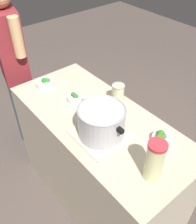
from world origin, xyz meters
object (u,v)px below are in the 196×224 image
(broccoli_bowl_back, at_px, (161,138))
(person_cook, at_px, (15,71))
(lemonade_pitcher, at_px, (154,161))
(broccoli_bowl_front, at_px, (75,98))
(cooking_pot, at_px, (102,122))
(broccoli_bowl_center, at_px, (45,83))
(mason_jar, at_px, (118,94))

(broccoli_bowl_back, relative_size, person_cook, 0.07)
(lemonade_pitcher, xyz_separation_m, broccoli_bowl_front, (0.77, -0.07, -0.10))
(cooking_pot, height_order, lemonade_pitcher, lemonade_pitcher)
(broccoli_bowl_center, bearing_deg, mason_jar, -149.17)
(cooking_pot, distance_m, person_cook, 1.10)
(mason_jar, distance_m, broccoli_bowl_back, 0.45)
(cooking_pot, relative_size, lemonade_pitcher, 1.46)
(broccoli_bowl_center, relative_size, person_cook, 0.08)
(mason_jar, relative_size, broccoli_bowl_front, 1.31)
(broccoli_bowl_center, relative_size, broccoli_bowl_back, 1.18)
(broccoli_bowl_front, bearing_deg, broccoli_bowl_back, -166.20)
(lemonade_pitcher, relative_size, mason_jar, 1.70)
(cooking_pot, relative_size, broccoli_bowl_back, 3.10)
(cooking_pot, distance_m, broccoli_bowl_front, 0.40)
(broccoli_bowl_front, xyz_separation_m, broccoli_bowl_center, (0.29, 0.07, 0.00))
(mason_jar, bearing_deg, broccoli_bowl_back, 171.82)
(broccoli_bowl_back, distance_m, person_cook, 1.39)
(cooking_pot, xyz_separation_m, lemonade_pitcher, (-0.39, -0.01, 0.01))
(broccoli_bowl_front, distance_m, broccoli_bowl_center, 0.30)
(broccoli_bowl_front, height_order, broccoli_bowl_back, broccoli_bowl_back)
(lemonade_pitcher, height_order, mason_jar, lemonade_pitcher)
(broccoli_bowl_center, bearing_deg, lemonade_pitcher, -179.67)
(cooking_pot, bearing_deg, lemonade_pitcher, -178.82)
(cooking_pot, distance_m, broccoli_bowl_center, 0.67)
(broccoli_bowl_center, bearing_deg, broccoli_bowl_back, -166.17)
(broccoli_bowl_back, bearing_deg, broccoli_bowl_front, 13.80)
(cooking_pot, xyz_separation_m, broccoli_bowl_back, (-0.27, -0.23, -0.08))
(cooking_pot, xyz_separation_m, broccoli_bowl_front, (0.38, -0.07, -0.08))
(mason_jar, bearing_deg, person_cook, 21.07)
(lemonade_pitcher, xyz_separation_m, person_cook, (1.48, 0.07, -0.16))
(broccoli_bowl_front, height_order, person_cook, person_cook)
(lemonade_pitcher, distance_m, broccoli_bowl_front, 0.78)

